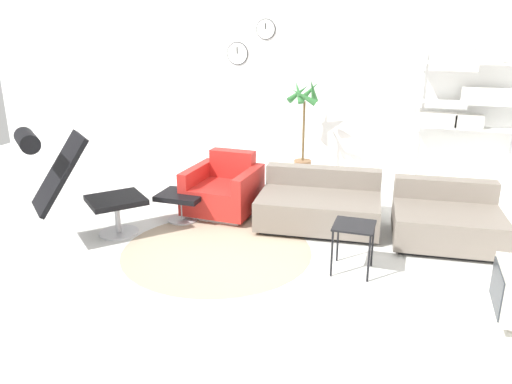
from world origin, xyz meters
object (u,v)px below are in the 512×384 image
Objects in this scene: ottoman at (182,200)px; shelf_unit at (468,100)px; couch_second at (446,221)px; lounge_chair at (74,178)px; couch_low at (319,206)px; side_table at (354,231)px; potted_plant at (304,132)px; armchair_red at (224,191)px.

shelf_unit is at bearing 37.41° from ottoman.
ottoman is at bearing 1.02° from couch_second.
lounge_chair is at bearing -130.94° from ottoman.
couch_low is (2.37, 1.28, -0.49)m from lounge_chair.
side_table is 3.43m from shelf_unit.
shelf_unit is (0.23, 2.13, 1.03)m from couch_second.
potted_plant is (-2.02, 1.86, 0.48)m from couch_second.
side_table is (2.12, -0.68, 0.15)m from ottoman.
lounge_chair reaches higher than armchair_red.
couch_second is 1.34m from side_table.
couch_low reaches higher than ottoman.
couch_low is 0.96× the size of potted_plant.
ottoman is 4.16m from shelf_unit.
side_table is at bearing 44.21° from couch_second.
potted_plant is (0.59, 1.78, 0.44)m from armchair_red.
couch_second is 2.38m from shelf_unit.
shelf_unit is at bearing 6.72° from potted_plant.
potted_plant is 0.75× the size of shelf_unit.
shelf_unit is at bearing -141.95° from armchair_red.
couch_second is (3.76, 1.23, -0.49)m from lounge_chair.
couch_low is 3.05× the size of side_table.
side_table is (-0.86, -1.01, 0.18)m from couch_second.
lounge_chair is at bearing 12.86° from couch_second.
lounge_chair reaches higher than side_table.
couch_low is at bearing -70.99° from potted_plant.
couch_low is at bearing 116.69° from side_table.
armchair_red reaches higher than couch_second.
potted_plant is at bearing 66.31° from ottoman.
ottoman is 2.44m from potted_plant.
armchair_red is at bearing 147.97° from side_table.
shelf_unit is (3.99, 3.36, 0.54)m from lounge_chair.
side_table is at bearing 45.36° from lounge_chair.
potted_plant reaches higher than ottoman.
couch_second is 0.59× the size of shelf_unit.
shelf_unit reaches higher than potted_plant.
shelf_unit is (2.25, 0.26, 0.54)m from potted_plant.
couch_low is at bearing -127.99° from shelf_unit.
couch_second is (2.60, -0.08, -0.04)m from armchair_red.
couch_second is (1.39, -0.05, 0.00)m from couch_low.
couch_second reaches higher than side_table.
side_table is 3.11m from potted_plant.
couch_low is 0.72× the size of shelf_unit.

